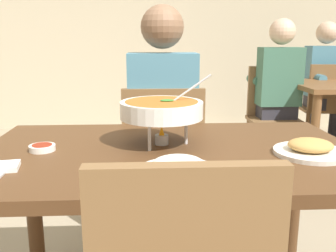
# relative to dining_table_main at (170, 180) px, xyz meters

# --- Properties ---
(cafe_rear_partition) EXTENTS (10.00, 0.10, 3.00)m
(cafe_rear_partition) POSITION_rel_dining_table_main_xyz_m (0.00, 3.61, 0.85)
(cafe_rear_partition) COLOR beige
(cafe_rear_partition) RESTS_ON ground_plane
(dining_table_main) EXTENTS (1.33, 0.82, 0.76)m
(dining_table_main) POSITION_rel_dining_table_main_xyz_m (0.00, 0.00, 0.00)
(dining_table_main) COLOR #51331C
(dining_table_main) RESTS_ON ground_plane
(chair_diner_main) EXTENTS (0.44, 0.44, 0.90)m
(chair_diner_main) POSITION_rel_dining_table_main_xyz_m (-0.00, 0.70, -0.14)
(chair_diner_main) COLOR brown
(chair_diner_main) RESTS_ON ground_plane
(diner_main) EXTENTS (0.40, 0.45, 1.31)m
(diner_main) POSITION_rel_dining_table_main_xyz_m (0.00, 0.73, 0.10)
(diner_main) COLOR #2D2D38
(diner_main) RESTS_ON ground_plane
(curry_bowl) EXTENTS (0.33, 0.30, 0.26)m
(curry_bowl) POSITION_rel_dining_table_main_xyz_m (-0.03, 0.07, 0.24)
(curry_bowl) COLOR silver
(curry_bowl) RESTS_ON dining_table_main
(rice_plate) EXTENTS (0.24, 0.24, 0.06)m
(rice_plate) POSITION_rel_dining_table_main_xyz_m (0.01, -0.25, 0.13)
(rice_plate) COLOR white
(rice_plate) RESTS_ON dining_table_main
(appetizer_plate) EXTENTS (0.24, 0.24, 0.06)m
(appetizer_plate) POSITION_rel_dining_table_main_xyz_m (0.47, -0.08, 0.13)
(appetizer_plate) COLOR white
(appetizer_plate) RESTS_ON dining_table_main
(sauce_dish) EXTENTS (0.09, 0.09, 0.02)m
(sauce_dish) POSITION_rel_dining_table_main_xyz_m (-0.45, 0.01, 0.12)
(sauce_dish) COLOR white
(sauce_dish) RESTS_ON dining_table_main
(spoon_utensil) EXTENTS (0.02, 0.17, 0.01)m
(spoon_utensil) POSITION_rel_dining_table_main_xyz_m (-0.50, -0.23, 0.12)
(spoon_utensil) COLOR silver
(spoon_utensil) RESTS_ON dining_table_main
(chair_bg_left) EXTENTS (0.45, 0.45, 0.90)m
(chair_bg_left) POSITION_rel_dining_table_main_xyz_m (1.04, 1.97, -0.14)
(chair_bg_left) COLOR brown
(chair_bg_left) RESTS_ON ground_plane
(chair_bg_right) EXTENTS (0.48, 0.48, 0.90)m
(chair_bg_right) POSITION_rel_dining_table_main_xyz_m (1.71, 2.38, -0.14)
(chair_bg_right) COLOR brown
(chair_bg_right) RESTS_ON ground_plane
(patron_bg_left) EXTENTS (0.40, 0.45, 1.31)m
(patron_bg_left) POSITION_rel_dining_table_main_xyz_m (1.07, 1.98, 0.10)
(patron_bg_left) COLOR #2D2D38
(patron_bg_left) RESTS_ON ground_plane
(patron_bg_right) EXTENTS (0.40, 0.45, 1.31)m
(patron_bg_right) POSITION_rel_dining_table_main_xyz_m (1.72, 2.46, 0.10)
(patron_bg_right) COLOR #2D2D38
(patron_bg_right) RESTS_ON ground_plane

